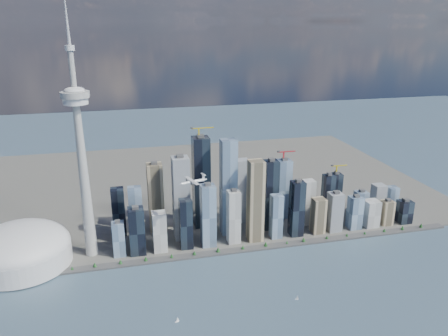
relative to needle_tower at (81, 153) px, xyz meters
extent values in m
plane|color=#374C61|center=(300.00, -310.00, -235.84)|extent=(4000.00, 4000.00, 0.00)
cube|color=#383838|center=(300.00, -60.00, -233.84)|extent=(1100.00, 22.00, 4.00)
cube|color=#4C4C47|center=(300.00, 390.00, -234.34)|extent=(1400.00, 900.00, 3.00)
cylinder|color=#3F2D1E|center=(-90.00, -60.00, -230.64)|extent=(1.00, 1.00, 2.40)
cone|color=#1E4D1B|center=(-90.00, -60.00, -227.04)|extent=(7.20, 7.20, 8.00)
cylinder|color=#3F2D1E|center=(-3.33, -60.00, -230.64)|extent=(1.00, 1.00, 2.40)
cone|color=#1E4D1B|center=(-3.33, -60.00, -227.04)|extent=(7.20, 7.20, 8.00)
cylinder|color=#3F2D1E|center=(83.33, -60.00, -230.64)|extent=(1.00, 1.00, 2.40)
cone|color=#1E4D1B|center=(83.33, -60.00, -227.04)|extent=(7.20, 7.20, 8.00)
cylinder|color=#3F2D1E|center=(170.00, -60.00, -230.64)|extent=(1.00, 1.00, 2.40)
cone|color=#1E4D1B|center=(170.00, -60.00, -227.04)|extent=(7.20, 7.20, 8.00)
cylinder|color=#3F2D1E|center=(256.67, -60.00, -230.64)|extent=(1.00, 1.00, 2.40)
cone|color=#1E4D1B|center=(256.67, -60.00, -227.04)|extent=(7.20, 7.20, 8.00)
cylinder|color=#3F2D1E|center=(343.33, -60.00, -230.64)|extent=(1.00, 1.00, 2.40)
cone|color=#1E4D1B|center=(343.33, -60.00, -227.04)|extent=(7.20, 7.20, 8.00)
cylinder|color=#3F2D1E|center=(430.00, -60.00, -230.64)|extent=(1.00, 1.00, 2.40)
cone|color=#1E4D1B|center=(430.00, -60.00, -227.04)|extent=(7.20, 7.20, 8.00)
cylinder|color=#3F2D1E|center=(516.67, -60.00, -230.64)|extent=(1.00, 1.00, 2.40)
cone|color=#1E4D1B|center=(516.67, -60.00, -227.04)|extent=(7.20, 7.20, 8.00)
cylinder|color=#3F2D1E|center=(603.33, -60.00, -230.64)|extent=(1.00, 1.00, 2.40)
cone|color=#1E4D1B|center=(603.33, -60.00, -227.04)|extent=(7.20, 7.20, 8.00)
cylinder|color=#3F2D1E|center=(690.00, -60.00, -230.64)|extent=(1.00, 1.00, 2.40)
cone|color=#1E4D1B|center=(690.00, -60.00, -227.04)|extent=(7.20, 7.20, 8.00)
cylinder|color=#3F2D1E|center=(776.67, -60.00, -230.64)|extent=(1.00, 1.00, 2.40)
cone|color=#1E4D1B|center=(776.67, -60.00, -227.04)|extent=(7.20, 7.20, 8.00)
cube|color=black|center=(100.00, -20.00, -179.42)|extent=(34.00, 34.00, 106.85)
cube|color=#6C85A3|center=(100.00, 30.00, -164.84)|extent=(30.00, 30.00, 135.99)
cube|color=beige|center=(150.00, -20.00, -186.70)|extent=(30.00, 30.00, 92.28)
cube|color=tan|center=(150.00, 85.00, -147.85)|extent=(36.00, 36.00, 169.98)
cube|color=gray|center=(205.00, 30.00, -133.28)|extent=(38.00, 38.00, 199.12)
cube|color=black|center=(205.00, -20.00, -174.56)|extent=(28.00, 28.00, 116.56)
cube|color=#6C85A3|center=(260.00, -20.00, -159.99)|extent=(32.00, 32.00, 145.70)
cube|color=black|center=(260.00, 85.00, -118.71)|extent=(40.00, 40.00, 228.26)
cube|color=#6C85A3|center=(315.00, 30.00, -116.28)|extent=(36.00, 36.00, 233.12)
cube|color=beige|center=(315.00, -20.00, -169.70)|extent=(28.00, 28.00, 126.27)
cube|color=tan|center=(370.00, -20.00, -135.70)|extent=(34.00, 34.00, 194.27)
cube|color=gray|center=(370.00, 85.00, -150.27)|extent=(30.00, 30.00, 165.13)
cube|color=black|center=(425.00, 30.00, -145.42)|extent=(32.00, 32.00, 174.84)
cube|color=#6C85A3|center=(425.00, -20.00, -179.42)|extent=(26.00, 26.00, 106.85)
cube|color=black|center=(475.00, -20.00, -164.84)|extent=(30.00, 30.00, 135.99)
cube|color=#6C85A3|center=(475.00, 85.00, -155.13)|extent=(34.00, 34.00, 155.41)
cube|color=beige|center=(525.00, 30.00, -174.56)|extent=(28.00, 28.00, 116.56)
cube|color=tan|center=(525.00, -20.00, -189.13)|extent=(30.00, 30.00, 87.42)
cube|color=gray|center=(575.00, -20.00, -184.27)|extent=(32.00, 32.00, 97.13)
cube|color=black|center=(575.00, 30.00, -169.70)|extent=(26.00, 26.00, 126.27)
cube|color=#6C85A3|center=(625.00, -20.00, -191.56)|extent=(30.00, 30.00, 82.56)
cube|color=black|center=(625.00, 85.00, -179.42)|extent=(28.00, 28.00, 106.85)
cube|color=#6C85A3|center=(675.00, 30.00, -196.41)|extent=(30.00, 30.00, 72.85)
cube|color=beige|center=(675.00, -20.00, -198.84)|extent=(34.00, 34.00, 67.99)
cube|color=tan|center=(720.00, -20.00, -201.27)|extent=(28.00, 28.00, 63.14)
cube|color=gray|center=(720.00, 30.00, -189.13)|extent=(30.00, 30.00, 87.42)
cube|color=black|center=(765.00, -20.00, -203.70)|extent=(32.00, 32.00, 58.28)
cube|color=#6C85A3|center=(765.00, 30.00, -193.99)|extent=(26.00, 26.00, 77.71)
cube|color=black|center=(60.00, 85.00, -174.56)|extent=(30.00, 30.00, 116.56)
cube|color=#6C85A3|center=(60.00, -20.00, -193.99)|extent=(26.00, 26.00, 77.71)
cube|color=gold|center=(260.00, 85.00, 6.43)|extent=(3.00, 3.00, 22.00)
cube|color=gold|center=(268.25, 85.00, 17.43)|extent=(55.00, 2.20, 2.20)
cube|color=#383838|center=(243.50, 85.00, 19.43)|extent=(6.00, 4.00, 4.00)
cube|color=red|center=(475.00, 85.00, -66.42)|extent=(3.00, 3.00, 22.00)
cube|color=red|center=(482.20, 85.00, -55.42)|extent=(48.00, 2.20, 2.20)
cube|color=#383838|center=(460.60, 85.00, -53.42)|extent=(6.00, 4.00, 4.00)
cube|color=gold|center=(625.00, 85.00, -114.99)|extent=(3.00, 3.00, 22.00)
cube|color=gold|center=(631.75, 85.00, -103.99)|extent=(45.00, 2.20, 2.20)
cube|color=#383838|center=(611.50, 85.00, -101.99)|extent=(6.00, 4.00, 4.00)
cone|color=#9B9A96|center=(0.00, 0.00, -62.84)|extent=(26.00, 26.00, 340.00)
cylinder|color=silver|center=(0.00, 0.00, 107.16)|extent=(48.00, 48.00, 14.00)
cylinder|color=#9B9A96|center=(0.00, 0.00, 119.16)|extent=(56.00, 56.00, 12.00)
ellipsoid|color=silver|center=(0.00, 0.00, 127.16)|extent=(40.00, 40.00, 14.00)
cylinder|color=#9B9A96|center=(0.00, 0.00, 167.16)|extent=(11.00, 11.00, 80.00)
cylinder|color=silver|center=(0.00, 0.00, 207.16)|extent=(18.00, 18.00, 10.00)
cone|color=silver|center=(0.00, 0.00, 265.16)|extent=(7.00, 7.00, 105.00)
cylinder|color=silver|center=(-140.00, -10.00, -210.84)|extent=(200.00, 200.00, 44.00)
ellipsoid|color=silver|center=(-140.00, -10.00, -188.84)|extent=(200.00, 200.00, 84.00)
cylinder|color=silver|center=(215.18, -81.35, -52.62)|extent=(51.02, 20.70, 6.32)
cone|color=silver|center=(189.62, -88.95, -52.62)|extent=(8.43, 8.03, 6.32)
cone|color=silver|center=(241.68, -73.47, -52.62)|extent=(11.27, 8.87, 6.32)
cube|color=silver|center=(213.28, -81.92, -49.26)|extent=(23.34, 55.25, 0.99)
cylinder|color=silver|center=(216.38, -92.33, -50.84)|extent=(11.42, 6.50, 3.55)
cylinder|color=silver|center=(210.19, -71.51, -50.84)|extent=(11.42, 6.50, 3.55)
cylinder|color=#3F3F3F|center=(210.70, -94.02, -50.84)|extent=(2.54, 7.66, 7.90)
cylinder|color=#3F3F3F|center=(204.51, -73.19, -50.84)|extent=(2.54, 7.66, 7.90)
cube|color=silver|center=(238.84, -74.31, -46.30)|extent=(5.53, 2.33, 10.86)
cube|color=silver|center=(238.84, -74.31, -40.77)|extent=(9.23, 18.27, 0.69)
cube|color=white|center=(151.31, -270.52, -235.39)|extent=(7.05, 3.14, 0.91)
cylinder|color=#999999|center=(151.31, -270.52, -230.17)|extent=(0.27, 0.27, 10.20)
cube|color=white|center=(376.49, -259.24, -235.44)|extent=(6.24, 4.00, 0.80)
cylinder|color=#999999|center=(376.49, -259.24, -230.83)|extent=(0.24, 0.24, 9.02)
camera|label=1|loc=(82.61, -898.14, 254.92)|focal=35.00mm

